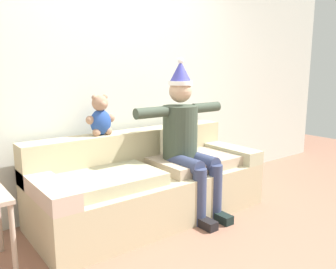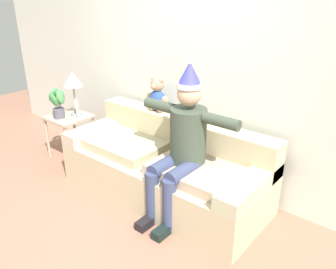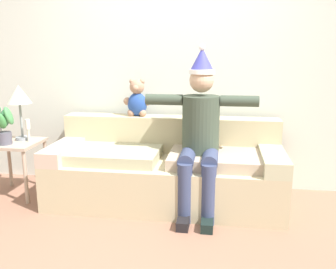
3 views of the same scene
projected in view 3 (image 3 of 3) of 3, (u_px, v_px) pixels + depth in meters
ground_plane at (145, 254)px, 2.70m from camera, size 10.00×10.00×0.00m
back_wall at (174, 60)px, 3.89m from camera, size 7.00×0.10×2.70m
couch at (166, 169)px, 3.61m from camera, size 2.20×0.90×0.79m
person_seated at (200, 129)px, 3.30m from camera, size 1.02×0.77×1.50m
teddy_bear at (137, 99)px, 3.78m from camera, size 0.29×0.17×0.38m
side_table at (15, 151)px, 3.71m from camera, size 0.48×0.48×0.56m
table_lamp at (19, 97)px, 3.68m from camera, size 0.24×0.24×0.55m
potted_plant at (3, 125)px, 3.55m from camera, size 0.25×0.24×0.39m
candle_tall at (0, 129)px, 3.66m from camera, size 0.04×0.04×0.20m
candle_short at (28, 127)px, 3.68m from camera, size 0.04×0.04×0.22m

